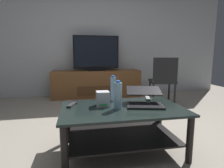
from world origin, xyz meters
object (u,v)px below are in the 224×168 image
object	(u,v)px
coffee_table	(122,121)
water_bottle_far	(118,95)
router_box	(103,99)
soundbar_remote	(148,98)
water_bottle_near	(113,89)
laptop	(144,99)
television	(96,54)
media_cabinet	(97,84)
tv_remote	(72,105)
dining_chair	(163,79)
cell_phone	(74,102)

from	to	relation	value
coffee_table	water_bottle_far	distance (m)	0.28
router_box	soundbar_remote	bearing A→B (deg)	17.45
water_bottle_near	soundbar_remote	world-z (taller)	water_bottle_near
laptop	router_box	xyz separation A→B (m)	(-0.42, 0.05, 0.01)
television	media_cabinet	bearing A→B (deg)	90.00
tv_remote	water_bottle_far	bearing A→B (deg)	-2.89
dining_chair	laptop	size ratio (longest dim) A/B	2.04
tv_remote	laptop	bearing A→B (deg)	12.27
media_cabinet	television	size ratio (longest dim) A/B	1.96
water_bottle_far	cell_phone	bearing A→B (deg)	143.03
laptop	water_bottle_near	world-z (taller)	water_bottle_near
coffee_table	tv_remote	bearing A→B (deg)	163.10
router_box	coffee_table	bearing A→B (deg)	-27.71
coffee_table	dining_chair	xyz separation A→B (m)	(1.11, 1.40, 0.21)
coffee_table	television	bearing A→B (deg)	89.77
coffee_table	water_bottle_far	xyz separation A→B (m)	(-0.05, -0.03, 0.27)
router_box	cell_phone	size ratio (longest dim) A/B	1.04
television	router_box	size ratio (longest dim) A/B	6.87
water_bottle_near	media_cabinet	bearing A→B (deg)	88.71
cell_phone	tv_remote	world-z (taller)	tv_remote
dining_chair	soundbar_remote	world-z (taller)	dining_chair
soundbar_remote	cell_phone	bearing A→B (deg)	-165.06
water_bottle_far	soundbar_remote	bearing A→B (deg)	35.72
cell_phone	tv_remote	bearing A→B (deg)	-99.09
laptop	cell_phone	xyz separation A→B (m)	(-0.70, 0.22, -0.05)
television	dining_chair	bearing A→B (deg)	-42.94
water_bottle_far	tv_remote	distance (m)	0.48
laptop	water_bottle_near	bearing A→B (deg)	141.82
television	soundbar_remote	world-z (taller)	television
water_bottle_near	cell_phone	world-z (taller)	water_bottle_near
cell_phone	soundbar_remote	world-z (taller)	soundbar_remote
router_box	tv_remote	world-z (taller)	router_box
laptop	soundbar_remote	world-z (taller)	laptop
water_bottle_far	cell_phone	size ratio (longest dim) A/B	1.93
router_box	soundbar_remote	distance (m)	0.57
dining_chair	laptop	world-z (taller)	dining_chair
tv_remote	television	bearing A→B (deg)	97.79
coffee_table	router_box	xyz separation A→B (m)	(-0.18, 0.09, 0.21)
dining_chair	cell_phone	size ratio (longest dim) A/B	6.46
coffee_table	media_cabinet	xyz separation A→B (m)	(0.01, 2.45, -0.01)
soundbar_remote	water_bottle_far	bearing A→B (deg)	-128.95
media_cabinet	television	distance (m)	0.67
dining_chair	water_bottle_far	xyz separation A→B (m)	(-1.17, -1.43, 0.06)
coffee_table	media_cabinet	distance (m)	2.45
television	laptop	bearing A→B (deg)	-84.49
coffee_table	cell_phone	size ratio (longest dim) A/B	8.35
television	laptop	size ratio (longest dim) A/B	2.25
cell_phone	dining_chair	bearing A→B (deg)	37.47
media_cabinet	water_bottle_far	size ratio (longest dim) A/B	7.25
soundbar_remote	water_bottle_near	bearing A→B (deg)	-164.89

